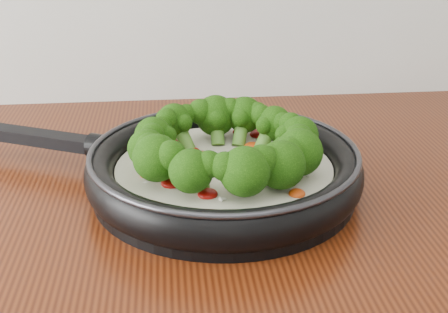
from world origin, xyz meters
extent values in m
cylinder|color=black|center=(0.00, 1.09, 0.91)|extent=(0.46, 0.46, 0.01)
torus|color=black|center=(0.00, 1.09, 0.93)|extent=(0.48, 0.48, 0.04)
torus|color=#2D2D33|center=(0.00, 1.09, 0.96)|extent=(0.47, 0.47, 0.01)
cube|color=black|center=(-0.25, 1.21, 0.94)|extent=(0.20, 0.11, 0.02)
cylinder|color=black|center=(-0.17, 1.17, 0.94)|extent=(0.04, 0.05, 0.04)
cylinder|color=beige|center=(0.00, 1.09, 0.93)|extent=(0.38, 0.38, 0.02)
ellipsoid|color=#920A07|center=(-0.07, 1.04, 0.94)|extent=(0.04, 0.04, 0.01)
ellipsoid|color=#920A07|center=(-0.02, 1.12, 0.94)|extent=(0.03, 0.03, 0.01)
ellipsoid|color=#C63E0C|center=(0.01, 1.07, 0.94)|extent=(0.02, 0.02, 0.01)
ellipsoid|color=#920A07|center=(-0.04, 1.04, 0.94)|extent=(0.02, 0.02, 0.01)
ellipsoid|color=#920A07|center=(-0.06, 1.08, 0.94)|extent=(0.02, 0.02, 0.01)
ellipsoid|color=#C63E0C|center=(-0.02, 1.11, 0.94)|extent=(0.02, 0.02, 0.01)
ellipsoid|color=#920A07|center=(-0.04, 1.14, 0.94)|extent=(0.02, 0.02, 0.01)
ellipsoid|color=#920A07|center=(0.03, 1.10, 0.94)|extent=(0.03, 0.03, 0.01)
ellipsoid|color=#C63E0C|center=(-0.10, 1.07, 0.94)|extent=(0.03, 0.03, 0.01)
ellipsoid|color=#920A07|center=(0.04, 1.09, 0.94)|extent=(0.02, 0.02, 0.01)
ellipsoid|color=#920A07|center=(-0.03, 1.13, 0.94)|extent=(0.03, 0.03, 0.01)
ellipsoid|color=#C63E0C|center=(0.04, 1.15, 0.94)|extent=(0.04, 0.04, 0.01)
ellipsoid|color=#920A07|center=(-0.07, 1.18, 0.94)|extent=(0.02, 0.02, 0.01)
ellipsoid|color=#920A07|center=(0.03, 1.05, 0.94)|extent=(0.02, 0.02, 0.01)
ellipsoid|color=#C63E0C|center=(0.07, 1.00, 0.94)|extent=(0.02, 0.02, 0.01)
ellipsoid|color=#920A07|center=(0.03, 1.21, 0.94)|extent=(0.03, 0.03, 0.01)
ellipsoid|color=#920A07|center=(-0.08, 1.14, 0.94)|extent=(0.03, 0.03, 0.01)
ellipsoid|color=#C63E0C|center=(-0.04, 1.06, 0.94)|extent=(0.02, 0.02, 0.01)
ellipsoid|color=#920A07|center=(0.07, 1.05, 0.94)|extent=(0.03, 0.03, 0.01)
ellipsoid|color=#920A07|center=(0.06, 1.19, 0.94)|extent=(0.03, 0.03, 0.01)
ellipsoid|color=#C63E0C|center=(-0.09, 1.07, 0.94)|extent=(0.03, 0.03, 0.01)
ellipsoid|color=#920A07|center=(0.05, 1.10, 0.94)|extent=(0.02, 0.02, 0.01)
ellipsoid|color=#920A07|center=(-0.03, 1.01, 0.94)|extent=(0.03, 0.03, 0.01)
ellipsoid|color=#C63E0C|center=(0.06, 1.19, 0.94)|extent=(0.03, 0.03, 0.01)
ellipsoid|color=white|center=(-0.07, 1.11, 0.94)|extent=(0.01, 0.01, 0.00)
ellipsoid|color=white|center=(-0.05, 1.08, 0.94)|extent=(0.01, 0.01, 0.00)
ellipsoid|color=white|center=(0.02, 1.09, 0.94)|extent=(0.01, 0.01, 0.00)
ellipsoid|color=white|center=(-0.02, 1.00, 0.94)|extent=(0.01, 0.01, 0.00)
ellipsoid|color=white|center=(0.07, 1.13, 0.94)|extent=(0.01, 0.01, 0.00)
ellipsoid|color=white|center=(0.04, 1.10, 0.94)|extent=(0.01, 0.01, 0.00)
ellipsoid|color=white|center=(0.01, 1.21, 0.94)|extent=(0.01, 0.01, 0.00)
ellipsoid|color=white|center=(0.08, 1.13, 0.94)|extent=(0.01, 0.01, 0.00)
ellipsoid|color=white|center=(-0.01, 1.09, 0.94)|extent=(0.01, 0.01, 0.00)
ellipsoid|color=white|center=(-0.02, 1.09, 0.94)|extent=(0.01, 0.01, 0.00)
ellipsoid|color=white|center=(0.10, 1.05, 0.94)|extent=(0.01, 0.01, 0.00)
ellipsoid|color=white|center=(0.05, 1.12, 0.94)|extent=(0.01, 0.01, 0.00)
ellipsoid|color=white|center=(-0.04, 1.06, 0.94)|extent=(0.01, 0.01, 0.00)
ellipsoid|color=white|center=(0.08, 1.12, 0.94)|extent=(0.01, 0.01, 0.00)
ellipsoid|color=white|center=(0.12, 1.09, 0.94)|extent=(0.01, 0.01, 0.00)
ellipsoid|color=white|center=(-0.10, 1.05, 0.94)|extent=(0.01, 0.01, 0.00)
ellipsoid|color=white|center=(-0.02, 1.11, 0.94)|extent=(0.01, 0.01, 0.00)
ellipsoid|color=white|center=(0.07, 1.04, 0.94)|extent=(0.01, 0.00, 0.00)
ellipsoid|color=white|center=(0.01, 1.05, 0.94)|extent=(0.01, 0.01, 0.00)
ellipsoid|color=white|center=(0.01, 1.09, 0.94)|extent=(0.01, 0.01, 0.00)
ellipsoid|color=white|center=(-0.03, 1.05, 0.94)|extent=(0.01, 0.01, 0.00)
ellipsoid|color=white|center=(-0.10, 1.06, 0.94)|extent=(0.01, 0.01, 0.00)
ellipsoid|color=white|center=(-0.08, 1.08, 0.94)|extent=(0.01, 0.01, 0.00)
ellipsoid|color=white|center=(0.00, 1.09, 0.94)|extent=(0.01, 0.01, 0.00)
ellipsoid|color=white|center=(-0.01, 1.00, 0.94)|extent=(0.01, 0.01, 0.00)
cylinder|color=#5D9530|center=(0.07, 1.06, 0.95)|extent=(0.04, 0.03, 0.04)
sphere|color=black|center=(0.08, 1.05, 0.97)|extent=(0.08, 0.08, 0.06)
sphere|color=black|center=(0.09, 1.07, 0.98)|extent=(0.05, 0.05, 0.04)
sphere|color=black|center=(0.07, 1.03, 0.98)|extent=(0.05, 0.05, 0.03)
sphere|color=black|center=(0.07, 1.06, 0.97)|extent=(0.04, 0.04, 0.03)
cylinder|color=#5D9530|center=(0.08, 1.10, 0.95)|extent=(0.04, 0.02, 0.04)
sphere|color=black|center=(0.10, 1.10, 0.97)|extent=(0.07, 0.07, 0.05)
sphere|color=black|center=(0.09, 1.12, 0.98)|extent=(0.04, 0.04, 0.03)
sphere|color=black|center=(0.09, 1.08, 0.98)|extent=(0.04, 0.04, 0.03)
sphere|color=black|center=(0.08, 1.10, 0.98)|extent=(0.03, 0.03, 0.03)
cylinder|color=#5D9530|center=(0.06, 1.14, 0.95)|extent=(0.04, 0.04, 0.04)
sphere|color=black|center=(0.07, 1.15, 0.97)|extent=(0.07, 0.07, 0.05)
sphere|color=black|center=(0.06, 1.16, 0.98)|extent=(0.04, 0.04, 0.03)
sphere|color=black|center=(0.08, 1.14, 0.98)|extent=(0.04, 0.04, 0.03)
sphere|color=black|center=(0.06, 1.14, 0.97)|extent=(0.03, 0.03, 0.02)
cylinder|color=#5D9530|center=(0.03, 1.17, 0.95)|extent=(0.03, 0.04, 0.04)
sphere|color=black|center=(0.04, 1.19, 0.97)|extent=(0.07, 0.07, 0.05)
sphere|color=black|center=(0.01, 1.19, 0.98)|extent=(0.04, 0.04, 0.03)
sphere|color=black|center=(0.05, 1.17, 0.98)|extent=(0.04, 0.04, 0.03)
sphere|color=black|center=(0.03, 1.17, 0.98)|extent=(0.03, 0.03, 0.03)
cylinder|color=#5D9530|center=(-0.01, 1.17, 0.95)|extent=(0.02, 0.04, 0.04)
sphere|color=black|center=(-0.01, 1.19, 0.97)|extent=(0.08, 0.08, 0.06)
sphere|color=black|center=(-0.03, 1.18, 0.98)|extent=(0.05, 0.05, 0.04)
sphere|color=black|center=(0.02, 1.19, 0.98)|extent=(0.05, 0.05, 0.03)
sphere|color=black|center=(-0.01, 1.17, 0.97)|extent=(0.04, 0.04, 0.03)
cylinder|color=#5D9530|center=(-0.05, 1.16, 0.95)|extent=(0.04, 0.04, 0.04)
sphere|color=black|center=(-0.07, 1.17, 0.97)|extent=(0.07, 0.07, 0.05)
sphere|color=black|center=(-0.08, 1.15, 0.98)|extent=(0.04, 0.04, 0.03)
sphere|color=black|center=(-0.05, 1.18, 0.98)|extent=(0.04, 0.04, 0.03)
sphere|color=black|center=(-0.05, 1.16, 0.98)|extent=(0.03, 0.03, 0.02)
cylinder|color=#5D9530|center=(-0.08, 1.12, 0.95)|extent=(0.04, 0.03, 0.04)
sphere|color=black|center=(-0.09, 1.13, 0.97)|extent=(0.07, 0.07, 0.05)
sphere|color=black|center=(-0.09, 1.11, 0.98)|extent=(0.04, 0.04, 0.03)
sphere|color=black|center=(-0.08, 1.14, 0.98)|extent=(0.04, 0.04, 0.03)
sphere|color=black|center=(-0.08, 1.12, 0.97)|extent=(0.03, 0.03, 0.03)
cylinder|color=#5D9530|center=(-0.08, 1.08, 0.95)|extent=(0.04, 0.02, 0.04)
sphere|color=black|center=(-0.10, 1.08, 0.97)|extent=(0.07, 0.07, 0.05)
sphere|color=black|center=(-0.09, 1.06, 0.98)|extent=(0.04, 0.04, 0.03)
sphere|color=black|center=(-0.10, 1.10, 0.98)|extent=(0.04, 0.04, 0.03)
sphere|color=black|center=(-0.08, 1.08, 0.97)|extent=(0.03, 0.03, 0.02)
cylinder|color=#5D9530|center=(-0.07, 1.05, 0.95)|extent=(0.04, 0.04, 0.04)
sphere|color=black|center=(-0.09, 1.04, 0.98)|extent=(0.08, 0.08, 0.06)
sphere|color=black|center=(-0.07, 1.02, 0.98)|extent=(0.05, 0.05, 0.04)
sphere|color=black|center=(-0.10, 1.06, 0.98)|extent=(0.04, 0.04, 0.03)
sphere|color=black|center=(-0.07, 1.05, 0.98)|extent=(0.04, 0.04, 0.03)
cylinder|color=#5D9530|center=(-0.04, 1.02, 0.95)|extent=(0.03, 0.04, 0.04)
sphere|color=black|center=(-0.05, 1.01, 0.97)|extent=(0.07, 0.07, 0.05)
sphere|color=black|center=(-0.03, 1.00, 0.98)|extent=(0.04, 0.04, 0.03)
sphere|color=black|center=(-0.07, 1.02, 0.98)|extent=(0.04, 0.04, 0.03)
sphere|color=black|center=(-0.04, 1.02, 0.97)|extent=(0.03, 0.03, 0.03)
cylinder|color=#5D9530|center=(0.01, 1.01, 0.95)|extent=(0.02, 0.04, 0.04)
sphere|color=black|center=(0.01, 0.99, 0.97)|extent=(0.08, 0.08, 0.06)
sphere|color=black|center=(0.03, 1.00, 0.98)|extent=(0.05, 0.05, 0.04)
sphere|color=black|center=(-0.01, 0.99, 0.98)|extent=(0.05, 0.05, 0.03)
sphere|color=black|center=(0.01, 1.01, 0.98)|extent=(0.04, 0.04, 0.03)
cylinder|color=#5D9530|center=(0.04, 1.03, 0.95)|extent=(0.04, 0.04, 0.04)
sphere|color=black|center=(0.06, 1.01, 0.97)|extent=(0.08, 0.08, 0.06)
sphere|color=black|center=(0.07, 1.03, 0.98)|extent=(0.05, 0.05, 0.04)
sphere|color=black|center=(0.04, 1.01, 0.98)|extent=(0.05, 0.05, 0.03)
sphere|color=black|center=(0.04, 1.03, 0.97)|extent=(0.04, 0.04, 0.03)
camera|label=1|loc=(-0.07, 0.39, 1.26)|focal=47.72mm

